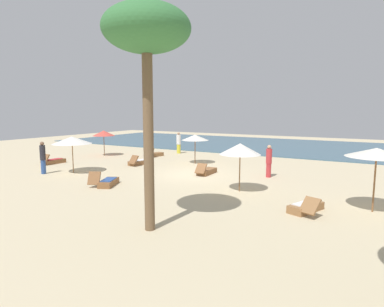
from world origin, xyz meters
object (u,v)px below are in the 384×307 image
object	(u,v)px
umbrella_3	(377,153)
palm_2	(147,34)
person_1	(179,143)
person_0	(43,157)
umbrella_1	(104,133)
lounger_0	(306,207)
person_4	(145,140)
lounger_3	(154,154)
lounger_2	(53,161)
umbrella_4	(240,149)
umbrella_2	(72,140)
umbrella_0	(195,138)
lounger_1	(139,162)
lounger_4	(206,171)
lounger_5	(107,182)
person_2	(269,161)

from	to	relation	value
umbrella_3	palm_2	world-z (taller)	palm_2
palm_2	person_1	bearing A→B (deg)	119.47
person_0	palm_2	xyz separation A→B (m)	(10.69, -4.02, 4.83)
umbrella_1	lounger_0	xyz separation A→B (m)	(16.94, -7.04, -1.63)
person_4	lounger_3	bearing A→B (deg)	-40.26
lounger_3	lounger_2	bearing A→B (deg)	-122.14
umbrella_4	person_1	xyz separation A→B (m)	(-9.31, 9.59, -1.04)
umbrella_2	lounger_2	distance (m)	4.50
umbrella_3	person_1	size ratio (longest dim) A/B	1.31
person_1	palm_2	world-z (taller)	palm_2
umbrella_0	person_0	size ratio (longest dim) A/B	1.06
lounger_1	lounger_4	distance (m)	5.44
person_0	person_4	distance (m)	11.11
lounger_3	lounger_4	distance (m)	8.03
lounger_4	lounger_5	size ratio (longest dim) A/B	0.99
person_2	lounger_1	bearing A→B (deg)	-177.66
lounger_5	person_4	world-z (taller)	person_4
lounger_2	person_2	size ratio (longest dim) A/B	0.95
lounger_4	person_2	bearing A→B (deg)	15.67
person_4	lounger_4	bearing A→B (deg)	-34.24
umbrella_3	lounger_3	distance (m)	17.07
umbrella_0	person_0	world-z (taller)	umbrella_0
umbrella_1	lounger_1	world-z (taller)	umbrella_1
person_0	palm_2	bearing A→B (deg)	-20.60
umbrella_2	lounger_2	world-z (taller)	umbrella_2
lounger_1	palm_2	xyz separation A→B (m)	(7.94, -9.19, 5.61)
lounger_0	lounger_1	bearing A→B (deg)	157.11
lounger_3	palm_2	world-z (taller)	palm_2
umbrella_4	lounger_0	bearing A→B (deg)	-26.59
lounger_2	person_1	xyz separation A→B (m)	(4.56, 8.82, 0.71)
umbrella_1	lounger_5	size ratio (longest dim) A/B	1.17
lounger_0	lounger_5	xyz separation A→B (m)	(-9.18, -0.56, 0.00)
lounger_5	palm_2	bearing A→B (deg)	-34.27
lounger_5	person_0	size ratio (longest dim) A/B	0.93
umbrella_1	umbrella_2	size ratio (longest dim) A/B	0.90
lounger_4	person_0	distance (m)	9.39
lounger_0	lounger_5	size ratio (longest dim) A/B	1.04
lounger_5	palm_2	xyz separation A→B (m)	(5.38, -3.66, 5.60)
umbrella_4	lounger_2	world-z (taller)	umbrella_4
lounger_0	person_2	bearing A→B (deg)	119.47
umbrella_2	lounger_0	world-z (taller)	umbrella_2
lounger_3	person_1	size ratio (longest dim) A/B	0.97
lounger_4	person_4	size ratio (longest dim) A/B	0.88
umbrella_2	person_2	size ratio (longest dim) A/B	1.26
umbrella_3	lounger_3	world-z (taller)	umbrella_3
umbrella_1	person_2	bearing A→B (deg)	-7.04
person_0	lounger_5	bearing A→B (deg)	-3.81
lounger_2	lounger_4	xyz separation A→B (m)	(10.74, 2.00, -0.01)
lounger_2	lounger_4	size ratio (longest dim) A/B	0.99
umbrella_4	palm_2	size ratio (longest dim) A/B	0.33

